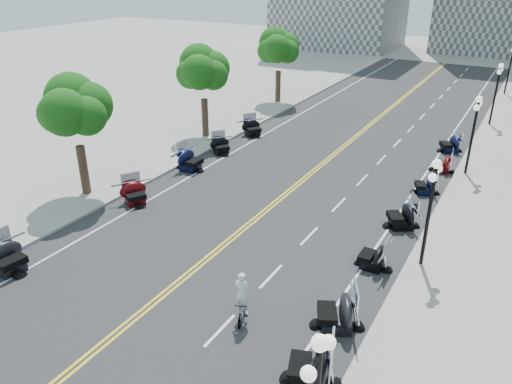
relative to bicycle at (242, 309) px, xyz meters
The scene contains 44 objects.
ground 4.74m from the bicycle, 139.76° to the left, with size 160.00×160.00×0.00m, color gray.
road 13.55m from the bicycle, 105.43° to the left, with size 16.00×90.00×0.01m, color #333335.
centerline_yellow_a 13.58m from the bicycle, 105.92° to the left, with size 0.12×90.00×0.00m, color yellow.
centerline_yellow_b 13.51m from the bicycle, 104.94° to the left, with size 0.12×90.00×0.00m, color yellow.
edge_line_north 13.35m from the bicycle, 77.90° to the left, with size 0.12×90.00×0.00m, color white.
edge_line_south 16.45m from the bicycle, 127.47° to the left, with size 0.12×90.00×0.00m, color white.
lane_dash_5 1.13m from the bicycle, 112.96° to the right, with size 0.12×2.00×0.00m, color white.
lane_dash_6 3.11m from the bicycle, 97.53° to the left, with size 0.12×2.00×0.00m, color white.
lane_dash_7 7.08m from the bicycle, 93.27° to the left, with size 0.12×2.00×0.00m, color white.
lane_dash_8 11.07m from the bicycle, 92.09° to the left, with size 0.12×2.00×0.00m, color white.
lane_dash_9 15.06m from the bicycle, 91.53° to the left, with size 0.12×2.00×0.00m, color white.
lane_dash_10 19.06m from the bicycle, 91.21° to the left, with size 0.12×2.00×0.00m, color white.
lane_dash_11 23.06m from the bicycle, 91.00° to the left, with size 0.12×2.00×0.00m, color white.
lane_dash_12 27.06m from the bicycle, 90.85° to the left, with size 0.12×2.00×0.00m, color white.
lane_dash_13 31.06m from the bicycle, 90.74° to the left, with size 0.12×2.00×0.00m, color white.
lane_dash_14 35.05m from the bicycle, 90.66° to the left, with size 0.12×2.00×0.00m, color white.
lane_dash_15 39.05m from the bicycle, 90.59° to the left, with size 0.12×2.00×0.00m, color white.
lane_dash_16 43.05m from the bicycle, 90.54° to the left, with size 0.12×2.00×0.00m, color white.
lane_dash_17 47.05m from the bicycle, 90.49° to the left, with size 0.12×2.00×0.00m, color white.
lane_dash_18 51.05m from the bicycle, 90.45° to the left, with size 0.12×2.00×0.00m, color white.
lane_dash_19 55.05m from the bicycle, 90.42° to the left, with size 0.12×2.00×0.00m, color white.
sidewalk_north 14.77m from the bicycle, 62.14° to the left, with size 5.00×90.00×0.15m, color #9E9991.
sidewalk_south 19.22m from the bicycle, 137.22° to the left, with size 5.00×90.00×0.15m, color #9E9991.
street_lamp_2 8.90m from the bicycle, 54.67° to the left, with size 0.50×1.20×4.90m, color black, non-canonical shape.
street_lamp_3 19.81m from the bicycle, 75.30° to the left, with size 0.50×1.20×4.90m, color black, non-canonical shape.
street_lamp_4 31.52m from the bicycle, 80.86° to the left, with size 0.50×1.20×4.90m, color black, non-canonical shape.
street_lamp_5 43.39m from the bicycle, 83.38° to the left, with size 0.50×1.20×4.90m, color black, non-canonical shape.
tree_2 15.13m from the bicycle, 159.64° to the left, with size 4.80×4.80×9.20m, color #235619, non-canonical shape.
tree_3 22.23m from the bicycle, 128.58° to the left, with size 4.80×4.80×9.20m, color #235619, non-canonical shape.
tree_4 32.36m from the bicycle, 115.09° to the left, with size 4.80×4.80×9.20m, color #235619, non-canonical shape.
motorcycle_n_4 3.87m from the bicycle, 24.56° to the right, with size 2.20×2.20×1.54m, color black, non-canonical shape.
motorcycle_n_5 3.51m from the bicycle, 22.66° to the left, with size 2.17×2.17×1.52m, color black, non-canonical shape.
motorcycle_n_6 6.69m from the bicycle, 61.82° to the left, with size 1.83×1.83×1.28m, color black, non-canonical shape.
motorcycle_n_7 10.72m from the bicycle, 72.33° to the left, with size 2.03×2.03×1.42m, color black, non-canonical shape.
motorcycle_n_8 15.34m from the bicycle, 77.24° to the left, with size 1.77×1.77×1.24m, color black, non-canonical shape.
motorcycle_n_9 19.23m from the bicycle, 79.35° to the left, with size 1.79×1.79×1.25m, color #590A0C, non-canonical shape.
motorcycle_n_10 23.22m from the bicycle, 81.84° to the left, with size 1.92×1.92×1.34m, color black, non-canonical shape.
motorcycle_s_4 10.76m from the bicycle, 167.88° to the right, with size 2.13×2.13×1.49m, color black, non-canonical shape.
motorcycle_s_6 11.79m from the bicycle, 151.76° to the left, with size 1.92×1.92×1.34m, color #590A0C, non-canonical shape.
motorcycle_s_7 15.37m from the bicycle, 133.82° to the left, with size 2.14×2.14×1.50m, color black, non-canonical shape.
motorcycle_s_8 18.09m from the bicycle, 125.94° to the left, with size 1.79×1.79×1.25m, color black, non-canonical shape.
motorcycle_s_9 21.96m from the bicycle, 119.13° to the left, with size 1.92×1.92×1.35m, color black, non-canonical shape.
bicycle is the anchor object (origin of this frame).
cyclist_rider 1.36m from the bicycle, ahead, with size 0.64×0.42×1.76m, color white.
Camera 1 is at (11.54, -15.92, 12.35)m, focal length 35.00 mm.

